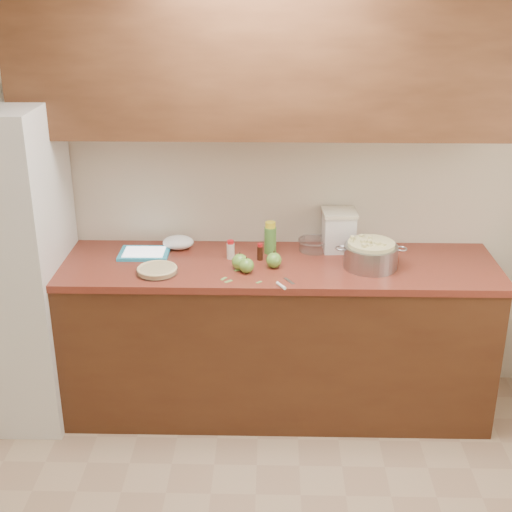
{
  "coord_description": "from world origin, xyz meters",
  "views": [
    {
      "loc": [
        0.07,
        -2.16,
        2.45
      ],
      "look_at": [
        -0.02,
        1.43,
        0.98
      ],
      "focal_mm": 50.0,
      "sensor_mm": 36.0,
      "label": 1
    }
  ],
  "objects_px": {
    "tablet": "(144,253)",
    "flour_canister": "(339,230)",
    "colander": "(371,255)",
    "pie": "(157,270)"
  },
  "relations": [
    {
      "from": "pie",
      "to": "colander",
      "type": "height_order",
      "value": "colander"
    },
    {
      "from": "colander",
      "to": "tablet",
      "type": "distance_m",
      "value": 1.27
    },
    {
      "from": "flour_canister",
      "to": "pie",
      "type": "bearing_deg",
      "value": -159.52
    },
    {
      "from": "pie",
      "to": "flour_canister",
      "type": "relative_size",
      "value": 0.95
    },
    {
      "from": "tablet",
      "to": "pie",
      "type": "bearing_deg",
      "value": -66.74
    },
    {
      "from": "colander",
      "to": "tablet",
      "type": "height_order",
      "value": "colander"
    },
    {
      "from": "tablet",
      "to": "flour_canister",
      "type": "bearing_deg",
      "value": 5.38
    },
    {
      "from": "pie",
      "to": "tablet",
      "type": "xyz_separation_m",
      "value": [
        -0.11,
        0.26,
        -0.01
      ]
    },
    {
      "from": "colander",
      "to": "flour_canister",
      "type": "xyz_separation_m",
      "value": [
        -0.15,
        0.26,
        0.05
      ]
    },
    {
      "from": "colander",
      "to": "flour_canister",
      "type": "relative_size",
      "value": 1.66
    }
  ]
}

